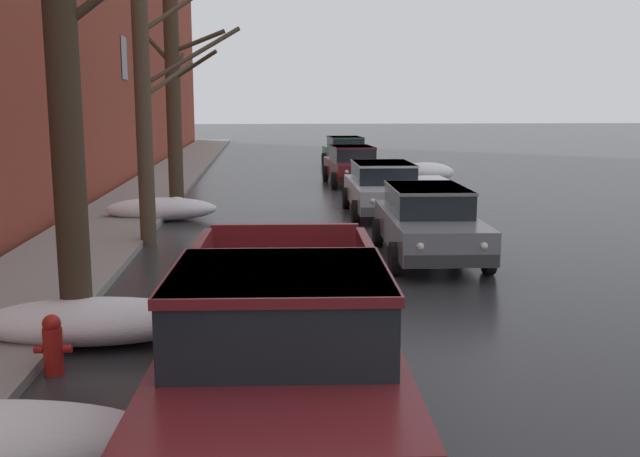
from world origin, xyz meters
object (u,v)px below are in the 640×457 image
Objects in this scene: sedan_grey_parked_kerbside_close at (428,221)px; fire_hydrant at (53,345)px; pickup_truck_maroon_approaching_near_lane at (282,348)px; sedan_maroon_parked_far_down_block at (353,164)px; sedan_green_queued_behind_truck at (346,151)px; bare_tree_second_along_sidewalk at (62,21)px; sedan_silver_parked_kerbside_mid at (383,187)px; bare_tree_far_down_block at (173,79)px; bare_tree_mid_block at (147,96)px.

fire_hydrant is at bearing -133.78° from sedan_grey_parked_kerbside_close.
pickup_truck_maroon_approaching_near_lane is 3.19m from fire_hydrant.
sedan_maroon_parked_far_down_block is 7.12m from sedan_green_queued_behind_truck.
bare_tree_second_along_sidewalk is at bearing 128.82° from pickup_truck_maroon_approaching_near_lane.
sedan_silver_parked_kerbside_mid is at bearing 89.74° from sedan_grey_parked_kerbside_close.
fire_hydrant is at bearing -116.08° from sedan_silver_parked_kerbside_mid.
sedan_green_queued_behind_truck is (6.30, 13.07, -2.94)m from bare_tree_far_down_block.
sedan_maroon_parked_far_down_block is at bearing 63.05° from bare_tree_mid_block.
sedan_grey_parked_kerbside_close is (3.08, 7.72, -0.13)m from pickup_truck_maroon_approaching_near_lane.
bare_tree_second_along_sidewalk is 7.96m from sedan_grey_parked_kerbside_close.
bare_tree_second_along_sidewalk is at bearing -119.37° from sedan_silver_parked_kerbside_mid.
fire_hydrant is (0.02, -7.68, -2.82)m from bare_tree_mid_block.
bare_tree_second_along_sidewalk is 3.97m from fire_hydrant.
bare_tree_far_down_block is at bearing -115.75° from sedan_green_queued_behind_truck.
pickup_truck_maroon_approaching_near_lane reaches higher than sedan_maroon_parked_far_down_block.
bare_tree_second_along_sidewalk is at bearing -90.28° from bare_tree_mid_block.
sedan_green_queued_behind_truck is (3.66, 27.86, -0.13)m from pickup_truck_maroon_approaching_near_lane.
sedan_green_queued_behind_truck is at bearing 71.21° from bare_tree_mid_block.
sedan_green_queued_behind_truck is at bearing 88.34° from sedan_grey_parked_kerbside_close.
sedan_grey_parked_kerbside_close is 5.69m from sedan_silver_parked_kerbside_mid.
sedan_grey_parked_kerbside_close is 20.15m from sedan_green_queued_behind_truck.
bare_tree_far_down_block is 14.81m from sedan_green_queued_behind_truck.
sedan_silver_parked_kerbside_mid is at bearing -13.53° from bare_tree_far_down_block.
bare_tree_second_along_sidewalk reaches higher than pickup_truck_maroon_approaching_near_lane.
sedan_maroon_parked_far_down_block is (0.06, 13.04, -0.00)m from sedan_grey_parked_kerbside_close.
sedan_grey_parked_kerbside_close is 1.08× the size of sedan_green_queued_behind_truck.
bare_tree_far_down_block reaches higher than sedan_grey_parked_kerbside_close.
sedan_maroon_parked_far_down_block is at bearing 89.76° from sedan_silver_parked_kerbside_mid.
sedan_silver_parked_kerbside_mid is at bearing 76.97° from pickup_truck_maroon_approaching_near_lane.
sedan_green_queued_behind_truck is (0.58, 20.14, -0.00)m from sedan_grey_parked_kerbside_close.
sedan_maroon_parked_far_down_block is at bearing -94.24° from sedan_green_queued_behind_truck.
sedan_silver_parked_kerbside_mid is (3.10, 13.41, -0.13)m from pickup_truck_maroon_approaching_near_lane.
sedan_maroon_parked_far_down_block is 5.96× the size of fire_hydrant.
bare_tree_mid_block is 8.18m from fire_hydrant.
sedan_green_queued_behind_truck is at bearing 76.55° from fire_hydrant.
sedan_maroon_parked_far_down_block and sedan_green_queued_behind_truck have the same top height.
pickup_truck_maroon_approaching_near_lane is at bearing -35.56° from fire_hydrant.
sedan_silver_parked_kerbside_mid is (5.69, 3.90, -2.42)m from bare_tree_mid_block.
sedan_silver_parked_kerbside_mid is 1.10× the size of sedan_green_queued_behind_truck.
fire_hydrant is at bearing -89.84° from bare_tree_mid_block.
sedan_silver_parked_kerbside_mid is 1.06× the size of sedan_maroon_parked_far_down_block.
sedan_silver_parked_kerbside_mid is (5.75, -1.38, -2.93)m from bare_tree_far_down_block.
sedan_silver_parked_kerbside_mid is at bearing -90.24° from sedan_maroon_parked_far_down_block.
sedan_maroon_parked_far_down_block is at bearing 81.41° from pickup_truck_maroon_approaching_near_lane.
fire_hydrant is (-5.67, -11.58, -0.40)m from sedan_silver_parked_kerbside_mid.
sedan_silver_parked_kerbside_mid is at bearing 34.42° from bare_tree_mid_block.
sedan_maroon_parked_far_down_block is (0.03, 7.35, -0.00)m from sedan_silver_parked_kerbside_mid.
bare_tree_second_along_sidewalk is 12.12m from sedan_silver_parked_kerbside_mid.
bare_tree_second_along_sidewalk is at bearing -108.18° from sedan_maroon_parked_far_down_block.
sedan_maroon_parked_far_down_block is (5.75, 17.51, -3.31)m from bare_tree_second_along_sidewalk.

